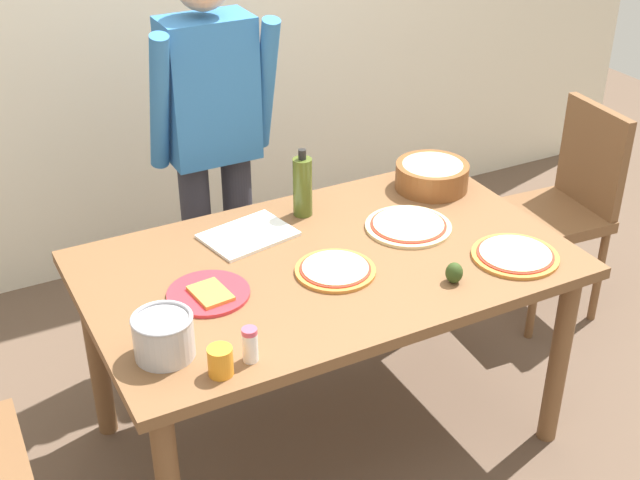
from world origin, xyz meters
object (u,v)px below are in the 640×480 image
(chair_wooden_right, at_px, (566,200))
(popcorn_bowl, at_px, (432,173))
(dining_table, at_px, (327,283))
(cutting_board_white, at_px, (248,235))
(olive_oil_bottle, at_px, (303,186))
(plate_with_slice, at_px, (209,293))
(pizza_cooked_on_tray, at_px, (335,270))
(pizza_second_cooked, at_px, (515,255))
(avocado, at_px, (454,273))
(person_cook, at_px, (212,136))
(cup_orange, at_px, (220,361))
(pizza_raw_on_board, at_px, (408,226))
(salt_shaker, at_px, (250,345))
(steel_pot, at_px, (164,336))

(chair_wooden_right, distance_m, popcorn_bowl, 0.77)
(dining_table, height_order, cutting_board_white, cutting_board_white)
(popcorn_bowl, distance_m, olive_oil_bottle, 0.54)
(plate_with_slice, bearing_deg, pizza_cooked_on_tray, -8.71)
(pizza_second_cooked, relative_size, cutting_board_white, 0.97)
(cutting_board_white, bearing_deg, avocado, -51.20)
(olive_oil_bottle, bearing_deg, pizza_second_cooked, -51.06)
(person_cook, relative_size, pizza_cooked_on_tray, 6.13)
(dining_table, xyz_separation_m, person_cook, (-0.10, 0.76, 0.27))
(popcorn_bowl, bearing_deg, dining_table, -154.86)
(cup_orange, bearing_deg, plate_with_slice, 73.55)
(dining_table, bearing_deg, pizza_cooked_on_tray, -99.27)
(pizza_raw_on_board, distance_m, salt_shaker, 0.91)
(pizza_cooked_on_tray, distance_m, cup_orange, 0.61)
(pizza_cooked_on_tray, height_order, olive_oil_bottle, olive_oil_bottle)
(cup_orange, bearing_deg, dining_table, 36.26)
(olive_oil_bottle, xyz_separation_m, salt_shaker, (-0.52, -0.70, -0.06))
(cutting_board_white, bearing_deg, dining_table, -57.35)
(pizza_cooked_on_tray, bearing_deg, cup_orange, -149.22)
(chair_wooden_right, height_order, olive_oil_bottle, olive_oil_bottle)
(steel_pot, relative_size, avocado, 2.48)
(pizza_cooked_on_tray, relative_size, avocado, 3.78)
(chair_wooden_right, bearing_deg, dining_table, -168.17)
(cup_orange, bearing_deg, pizza_cooked_on_tray, 30.78)
(cutting_board_white, bearing_deg, chair_wooden_right, 0.46)
(pizza_raw_on_board, relative_size, cutting_board_white, 1.02)
(chair_wooden_right, xyz_separation_m, pizza_cooked_on_tray, (-1.33, -0.36, 0.23))
(chair_wooden_right, height_order, plate_with_slice, chair_wooden_right)
(cutting_board_white, height_order, avocado, avocado)
(cutting_board_white, bearing_deg, olive_oil_bottle, 13.78)
(plate_with_slice, height_order, salt_shaker, salt_shaker)
(dining_table, xyz_separation_m, steel_pot, (-0.64, -0.24, 0.16))
(pizza_second_cooked, height_order, olive_oil_bottle, olive_oil_bottle)
(steel_pot, bearing_deg, olive_oil_bottle, 38.33)
(person_cook, xyz_separation_m, popcorn_bowl, (0.71, -0.47, -0.12))
(avocado, bearing_deg, cup_orange, -174.13)
(pizza_cooked_on_tray, distance_m, steel_pot, 0.65)
(steel_pot, height_order, avocado, steel_pot)
(pizza_cooked_on_tray, distance_m, pizza_second_cooked, 0.61)
(pizza_cooked_on_tray, height_order, cup_orange, cup_orange)
(chair_wooden_right, distance_m, steel_pot, 2.05)
(person_cook, bearing_deg, pizza_second_cooked, -57.55)
(dining_table, bearing_deg, cup_orange, -143.74)
(plate_with_slice, bearing_deg, chair_wooden_right, 9.59)
(plate_with_slice, relative_size, cutting_board_white, 0.87)
(popcorn_bowl, bearing_deg, cup_orange, -149.33)
(chair_wooden_right, bearing_deg, pizza_cooked_on_tray, -164.96)
(cup_orange, height_order, cutting_board_white, cup_orange)
(pizza_second_cooked, distance_m, popcorn_bowl, 0.57)
(pizza_cooked_on_tray, height_order, salt_shaker, salt_shaker)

